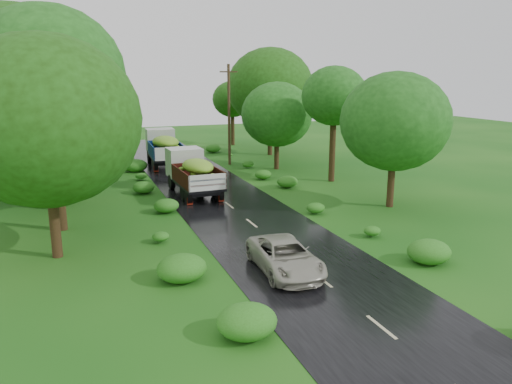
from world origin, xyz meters
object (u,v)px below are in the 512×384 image
truck_far (163,146)px  car (285,256)px  truck_near (192,170)px  utility_pole (229,114)px

truck_far → car: (0.18, -25.90, -1.02)m
truck_near → car: size_ratio=1.45×
truck_far → car: bearing=-86.8°
car → truck_far: bearing=93.2°
truck_near → utility_pole: size_ratio=0.78×
truck_near → utility_pole: 11.42m
car → utility_pole: utility_pole is taller
utility_pole → car: bearing=-79.3°
truck_far → car: 25.92m
truck_far → utility_pole: (5.46, -1.76, 2.75)m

